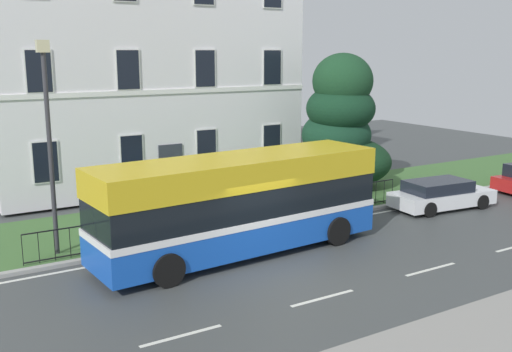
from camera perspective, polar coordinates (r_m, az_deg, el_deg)
The scene contains 8 objects.
ground_plane at distance 17.93m, azimuth 0.89°, elevation -8.67°, with size 60.00×56.00×0.18m.
georgian_townhouse at distance 29.73m, azimuth -11.89°, elevation 13.28°, with size 14.33×8.63×13.93m.
iron_verge_railing at distance 21.03m, azimuth -1.54°, elevation -3.72°, with size 14.70×0.04×0.97m.
evergreen_tree at distance 27.30m, azimuth 8.18°, elevation 4.19°, with size 4.47×4.47×6.12m.
single_decker_bus at distance 18.50m, azimuth -1.56°, elevation -2.65°, with size 9.59×3.04×3.11m.
parked_hatchback_01 at distance 25.21m, azimuth 17.38°, elevation -1.71°, with size 4.45×2.15×1.18m.
street_lamp_post at distance 18.77m, azimuth -19.33°, elevation 3.80°, with size 0.36×0.24×6.50m.
litter_bin at distance 19.89m, azimuth -12.01°, elevation -4.66°, with size 0.48×0.48×1.16m.
Camera 1 is at (-8.96, -13.19, 6.29)m, focal length 41.50 mm.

